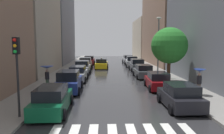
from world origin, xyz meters
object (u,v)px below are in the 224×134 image
(parked_car_right_second, at_px, (158,81))
(parked_car_right_third, at_px, (143,72))
(lamp_post_right, at_px, (158,43))
(parked_car_right_fourth, at_px, (137,65))
(parked_car_right_nearest, at_px, (180,97))
(parked_car_right_sixth, at_px, (128,59))
(parked_car_left_nearest, at_px, (52,100))
(taxi_midroad, at_px, (102,64))
(parked_car_left_sixth, at_px, (89,60))
(traffic_light_left_corner, at_px, (17,59))
(parked_car_left_third, at_px, (78,74))
(pedestrian_foreground, at_px, (47,72))
(parked_car_right_fifth, at_px, (132,62))
(pedestrian_near_tree, at_px, (199,77))
(parked_car_left_second, at_px, (69,82))
(parked_car_left_fifth, at_px, (86,63))
(parked_car_left_fourth, at_px, (83,68))
(street_tree_right, at_px, (169,46))

(parked_car_right_second, height_order, parked_car_right_third, parked_car_right_third)
(lamp_post_right, bearing_deg, parked_car_right_fourth, 103.57)
(parked_car_right_nearest, bearing_deg, parked_car_right_sixth, -0.48)
(parked_car_left_nearest, bearing_deg, taxi_midroad, -8.27)
(parked_car_left_nearest, relative_size, parked_car_right_nearest, 1.19)
(parked_car_left_sixth, distance_m, traffic_light_left_corner, 30.61)
(parked_car_left_third, relative_size, parked_car_right_sixth, 1.00)
(parked_car_left_sixth, height_order, taxi_midroad, taxi_midroad)
(taxi_midroad, relative_size, pedestrian_foreground, 2.24)
(parked_car_left_sixth, distance_m, lamp_post_right, 19.21)
(parked_car_right_fifth, bearing_deg, pedestrian_near_tree, -170.48)
(parked_car_right_second, xyz_separation_m, taxi_midroad, (-5.29, 15.75, 0.04))
(parked_car_left_sixth, xyz_separation_m, parked_car_right_fifth, (7.78, -3.80, 0.05))
(parked_car_left_second, xyz_separation_m, parked_car_right_second, (7.84, 0.75, -0.11))
(parked_car_left_fifth, distance_m, taxi_midroad, 2.74)
(parked_car_left_third, distance_m, parked_car_left_fifth, 11.63)
(pedestrian_near_tree, bearing_deg, parked_car_right_third, 116.64)
(parked_car_left_nearest, height_order, parked_car_right_nearest, parked_car_right_nearest)
(parked_car_left_fourth, height_order, street_tree_right, street_tree_right)
(parked_car_left_third, bearing_deg, parked_car_right_second, -121.64)
(parked_car_right_second, relative_size, parked_car_right_fifth, 0.86)
(parked_car_left_sixth, relative_size, parked_car_right_nearest, 1.12)
(parked_car_left_nearest, bearing_deg, pedestrian_near_tree, -72.58)
(parked_car_right_fourth, bearing_deg, pedestrian_near_tree, -171.31)
(parked_car_left_fifth, distance_m, pedestrian_foreground, 16.70)
(parked_car_right_second, bearing_deg, parked_car_right_fifth, 1.80)
(parked_car_right_fifth, bearing_deg, parked_car_right_fourth, -177.09)
(parked_car_right_nearest, bearing_deg, parked_car_right_second, -0.40)
(parked_car_left_sixth, bearing_deg, parked_car_right_nearest, -164.85)
(parked_car_right_third, bearing_deg, parked_car_left_third, 100.76)
(parked_car_right_second, distance_m, traffic_light_left_corner, 12.36)
(parked_car_left_second, distance_m, taxi_midroad, 16.70)
(parked_car_right_nearest, bearing_deg, parked_car_left_second, 56.83)
(parked_car_right_second, bearing_deg, pedestrian_near_tree, -134.84)
(parked_car_right_fifth, bearing_deg, street_tree_right, -170.74)
(parked_car_right_fifth, bearing_deg, parked_car_right_sixth, 3.13)
(parked_car_left_fifth, relative_size, parked_car_right_third, 1.01)
(parked_car_left_third, bearing_deg, parked_car_right_sixth, -20.79)
(parked_car_left_sixth, relative_size, taxi_midroad, 1.01)
(parked_car_left_sixth, xyz_separation_m, pedestrian_near_tree, (10.34, -25.61, 0.77))
(parked_car_left_sixth, distance_m, parked_car_right_sixth, 8.05)
(parked_car_left_nearest, xyz_separation_m, parked_car_left_second, (0.09, 5.56, 0.09))
(parked_car_right_second, xyz_separation_m, lamp_post_right, (1.57, 6.46, 3.46))
(parked_car_right_fifth, bearing_deg, parked_car_left_third, 154.33)
(parked_car_left_fifth, height_order, parked_car_right_sixth, parked_car_left_fifth)
(parked_car_left_second, relative_size, parked_car_left_fourth, 1.06)
(parked_car_left_sixth, bearing_deg, parked_car_right_third, -155.28)
(parked_car_right_sixth, xyz_separation_m, pedestrian_foreground, (-9.82, -25.24, 0.87))
(parked_car_left_third, height_order, parked_car_right_fifth, parked_car_right_fifth)
(taxi_midroad, bearing_deg, parked_car_left_second, 173.31)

